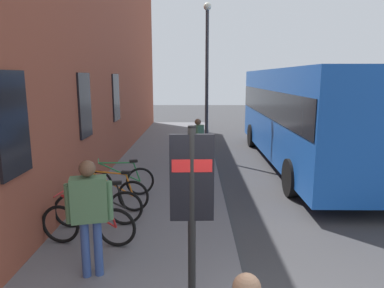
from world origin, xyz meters
name	(u,v)px	position (x,y,z in m)	size (l,w,h in m)	color
ground	(258,192)	(6.00, -1.00, 0.00)	(60.00, 60.00, 0.00)	#38383A
sidewalk_pavement	(164,170)	(8.00, 1.75, 0.06)	(24.00, 3.50, 0.12)	slate
station_facade	(104,40)	(8.99, 3.80, 4.31)	(22.00, 0.65, 8.63)	brown
bicycle_end_of_row	(89,224)	(2.66, 2.64, 0.51)	(0.48, 1.76, 0.97)	black
bicycle_beside_lamp	(99,208)	(3.46, 2.66, 0.51)	(0.48, 1.76, 0.97)	black
bicycle_far_end	(111,194)	(4.32, 2.63, 0.51)	(0.48, 1.77, 0.97)	black
bicycle_leaning_wall	(119,182)	(5.24, 2.63, 0.51)	(0.64, 1.72, 0.97)	black
transit_info_sign	(192,190)	(0.98, 0.77, 1.72)	(0.11, 0.55, 2.40)	black
city_bus	(302,111)	(9.03, -3.00, 1.92)	(10.51, 2.69, 3.35)	#1951B2
pedestrian_by_facade	(89,207)	(1.67, 2.29, 1.22)	(0.38, 0.66, 1.80)	#334C8C
pedestrian_crossing_street	(198,137)	(8.48, 0.64, 1.10)	(0.54, 0.43, 1.60)	#26262D
street_lamp	(207,69)	(9.95, 0.30, 3.40)	(0.28, 0.28, 5.58)	#333338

